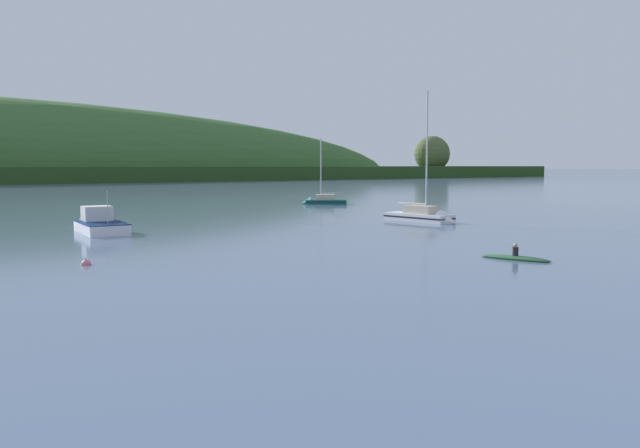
% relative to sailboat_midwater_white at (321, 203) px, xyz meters
% --- Properties ---
extents(sailboat_midwater_white, '(6.24, 4.83, 9.67)m').
position_rel_sailboat_midwater_white_xyz_m(sailboat_midwater_white, '(0.00, 0.00, 0.00)').
color(sailboat_midwater_white, '#0F564C').
rests_on(sailboat_midwater_white, ground).
extents(sailboat_far_left, '(3.59, 7.71, 12.68)m').
position_rel_sailboat_midwater_white_xyz_m(sailboat_far_left, '(-5.36, -27.60, 0.09)').
color(sailboat_far_left, white).
rests_on(sailboat_far_left, ground).
extents(fishing_boat_moored, '(2.99, 6.74, 4.33)m').
position_rel_sailboat_midwater_white_xyz_m(fishing_boat_moored, '(-32.67, -21.45, 0.22)').
color(fishing_boat_moored, white).
rests_on(fishing_boat_moored, ground).
extents(canoe_with_paddler, '(2.17, 3.93, 1.02)m').
position_rel_sailboat_midwater_white_xyz_m(canoe_with_paddler, '(-16.32, -48.15, -0.09)').
color(canoe_with_paddler, '#33663D').
rests_on(canoe_with_paddler, ground).
extents(mooring_buoy_foreground, '(0.51, 0.51, 0.59)m').
position_rel_sailboat_midwater_white_xyz_m(mooring_buoy_foreground, '(-36.82, -38.10, -0.19)').
color(mooring_buoy_foreground, '#E06675').
rests_on(mooring_buoy_foreground, ground).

